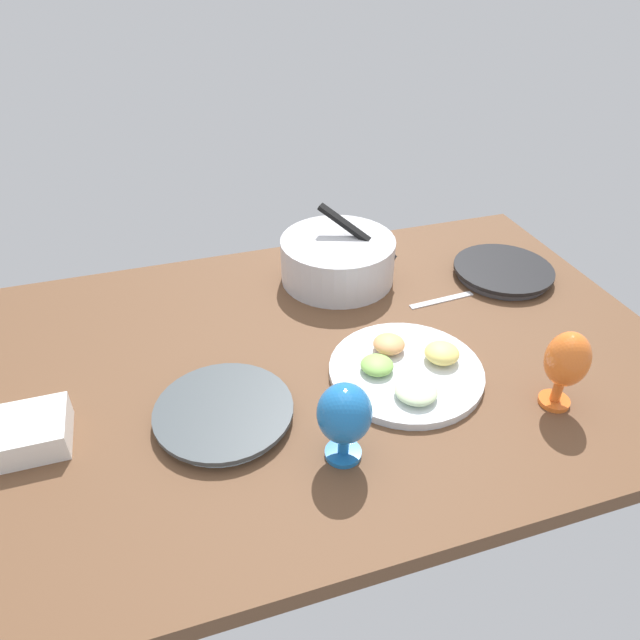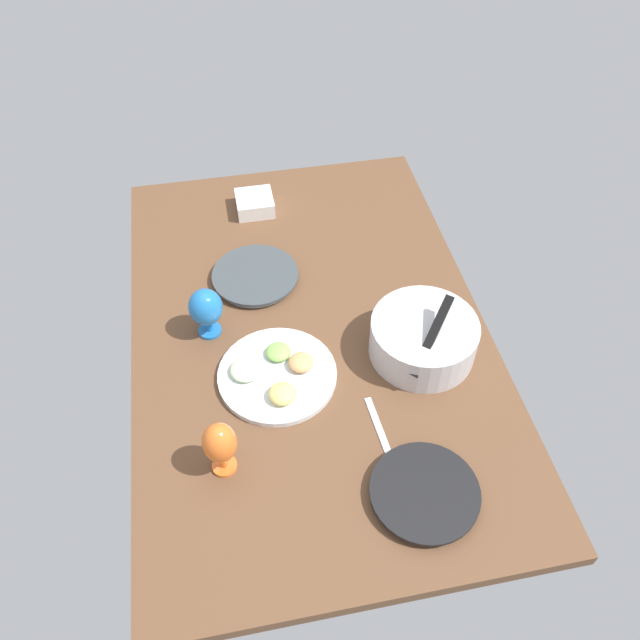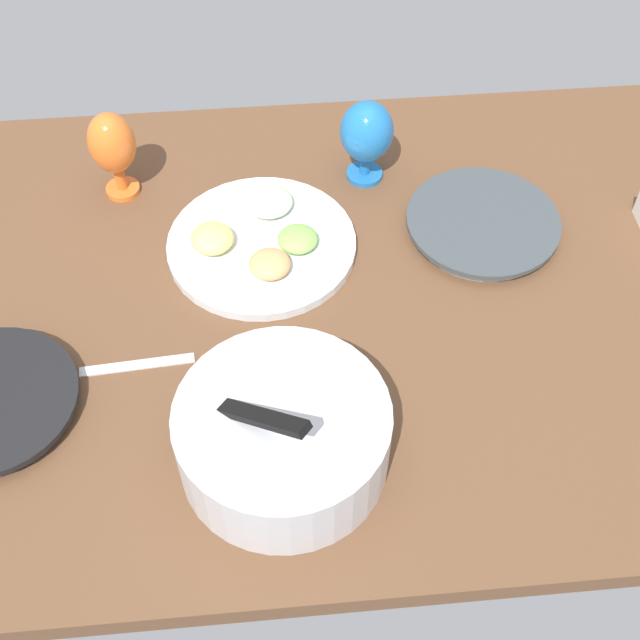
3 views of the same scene
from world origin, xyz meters
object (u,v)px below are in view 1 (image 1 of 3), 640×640
dinner_plate_left (224,413)px  hurricane_glass_orange (567,362)px  mixing_bowl (338,258)px  square_bowl_white (33,430)px  dinner_plate_right (503,271)px  hurricane_glass_blue (344,415)px  fruit_platter (407,369)px

dinner_plate_left → hurricane_glass_orange: size_ratio=1.57×
mixing_bowl → hurricane_glass_orange: size_ratio=1.73×
square_bowl_white → dinner_plate_right: bearing=12.7°
dinner_plate_right → hurricane_glass_blue: hurricane_glass_blue is taller
dinner_plate_left → hurricane_glass_blue: hurricane_glass_blue is taller
dinner_plate_left → fruit_platter: size_ratio=0.83×
dinner_plate_right → fruit_platter: fruit_platter is taller
dinner_plate_right → dinner_plate_left: bearing=-159.5°
dinner_plate_right → hurricane_glass_orange: size_ratio=1.53×
dinner_plate_right → fruit_platter: size_ratio=0.81×
fruit_platter → hurricane_glass_orange: size_ratio=1.90×
fruit_platter → mixing_bowl: bearing=91.9°
mixing_bowl → dinner_plate_right: bearing=-16.0°
dinner_plate_right → hurricane_glass_orange: 50.39cm
dinner_plate_left → mixing_bowl: bearing=48.4°
mixing_bowl → hurricane_glass_orange: (26.33, -58.90, 4.50)cm
hurricane_glass_orange → hurricane_glass_blue: bearing=-179.9°
dinner_plate_left → hurricane_glass_orange: 67.16cm
mixing_bowl → square_bowl_white: bearing=-152.0°
dinner_plate_left → hurricane_glass_blue: 26.46cm
dinner_plate_left → hurricane_glass_blue: (19.20, -15.96, 8.77)cm
dinner_plate_left → square_bowl_white: square_bowl_white is taller
fruit_platter → hurricane_glass_orange: 31.54cm
hurricane_glass_orange → square_bowl_white: bearing=168.5°
dinner_plate_right → square_bowl_white: size_ratio=2.09×
mixing_bowl → square_bowl_white: mixing_bowl is taller
dinner_plate_right → fruit_platter: 51.38cm
dinner_plate_right → fruit_platter: (-42.02, -29.58, 0.07)cm
dinner_plate_right → square_bowl_white: 119.35cm
dinner_plate_left → square_bowl_white: 35.07cm
fruit_platter → dinner_plate_left: bearing=-178.5°
dinner_plate_right → square_bowl_white: bearing=-167.3°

